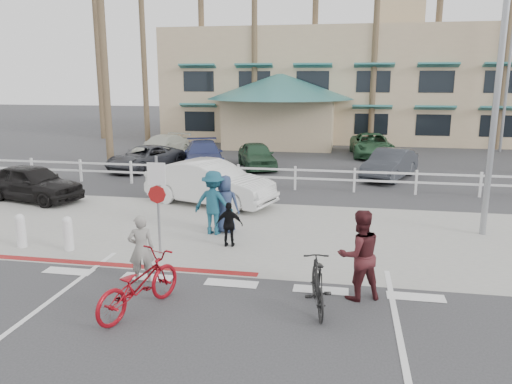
% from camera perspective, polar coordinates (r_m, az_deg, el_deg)
% --- Properties ---
extents(ground, '(140.00, 140.00, 0.00)m').
position_cam_1_polar(ground, '(10.90, -3.56, -11.67)').
color(ground, '#333335').
extents(bike_path, '(12.00, 16.00, 0.01)m').
position_cam_1_polar(bike_path, '(9.19, -6.67, -16.71)').
color(bike_path, '#333335').
rests_on(bike_path, ground).
extents(sidewalk_plaza, '(22.00, 7.00, 0.01)m').
position_cam_1_polar(sidewalk_plaza, '(15.02, 0.56, -4.63)').
color(sidewalk_plaza, gray).
rests_on(sidewalk_plaza, ground).
extents(cross_street, '(40.00, 5.00, 0.01)m').
position_cam_1_polar(cross_street, '(18.83, 2.63, -1.03)').
color(cross_street, '#333335').
rests_on(cross_street, ground).
extents(parking_lot, '(50.00, 16.00, 0.01)m').
position_cam_1_polar(parking_lot, '(28.09, 5.26, 3.56)').
color(parking_lot, '#333335').
rests_on(parking_lot, ground).
extents(curb_red, '(7.00, 0.25, 0.02)m').
position_cam_1_polar(curb_red, '(12.92, -15.41, -8.06)').
color(curb_red, maroon).
rests_on(curb_red, ground).
extents(rail_fence, '(29.40, 0.16, 1.00)m').
position_cam_1_polar(rail_fence, '(20.61, 4.78, 1.57)').
color(rail_fence, silver).
rests_on(rail_fence, ground).
extents(building, '(28.00, 16.00, 11.30)m').
position_cam_1_polar(building, '(40.63, 10.06, 14.28)').
color(building, '#CFB58D').
rests_on(building, ground).
extents(sign_post, '(0.50, 0.10, 2.90)m').
position_cam_1_polar(sign_post, '(13.10, -11.14, -0.95)').
color(sign_post, gray).
rests_on(sign_post, ground).
extents(bollard_0, '(0.26, 0.26, 0.95)m').
position_cam_1_polar(bollard_0, '(14.27, -20.68, -4.47)').
color(bollard_0, silver).
rests_on(bollard_0, ground).
extents(bollard_1, '(0.26, 0.26, 0.95)m').
position_cam_1_polar(bollard_1, '(15.03, -25.28, -4.03)').
color(bollard_1, silver).
rests_on(bollard_1, ground).
extents(streetlight_0, '(0.60, 2.00, 9.00)m').
position_cam_1_polar(streetlight_0, '(15.66, 25.98, 11.52)').
color(streetlight_0, gray).
rests_on(streetlight_0, ground).
extents(streetlight_1, '(0.60, 2.00, 9.50)m').
position_cam_1_polar(streetlight_1, '(34.95, 26.86, 11.90)').
color(streetlight_1, gray).
rests_on(streetlight_1, ground).
extents(palm_0, '(4.00, 4.00, 15.00)m').
position_cam_1_polar(palm_0, '(40.21, -17.72, 16.54)').
color(palm_0, '#20441A').
rests_on(palm_0, ground).
extents(palm_1, '(4.00, 4.00, 13.00)m').
position_cam_1_polar(palm_1, '(37.56, -12.74, 15.59)').
color(palm_1, '#20441A').
rests_on(palm_1, ground).
extents(palm_2, '(4.00, 4.00, 16.00)m').
position_cam_1_polar(palm_2, '(37.27, -6.26, 18.16)').
color(palm_2, '#20441A').
rests_on(palm_2, ground).
extents(palm_3, '(4.00, 4.00, 14.00)m').
position_cam_1_polar(palm_3, '(35.30, -0.18, 16.90)').
color(palm_3, '#20441A').
rests_on(palm_3, ground).
extents(palm_4, '(4.00, 4.00, 15.00)m').
position_cam_1_polar(palm_4, '(35.82, 6.74, 17.56)').
color(palm_4, '#20441A').
rests_on(palm_4, ground).
extents(palm_5, '(4.00, 4.00, 13.00)m').
position_cam_1_polar(palm_5, '(34.71, 13.44, 15.81)').
color(palm_5, '#20441A').
rests_on(palm_5, ground).
extents(palm_6, '(4.00, 4.00, 17.00)m').
position_cam_1_polar(palm_6, '(36.27, 20.20, 18.43)').
color(palm_6, '#20441A').
rests_on(palm_6, ground).
extents(palm_7, '(4.00, 4.00, 14.00)m').
position_cam_1_polar(palm_7, '(36.00, 26.79, 15.50)').
color(palm_7, '#20441A').
rests_on(palm_7, ground).
extents(palm_10, '(4.00, 4.00, 12.00)m').
position_cam_1_polar(palm_10, '(27.62, -17.05, 15.40)').
color(palm_10, '#20441A').
rests_on(palm_10, ground).
extents(bike_red, '(1.50, 2.33, 1.15)m').
position_cam_1_polar(bike_red, '(10.22, -13.29, -10.21)').
color(bike_red, maroon).
rests_on(bike_red, ground).
extents(rider_red, '(0.68, 0.58, 1.57)m').
position_cam_1_polar(rider_red, '(11.55, -12.99, -6.35)').
color(rider_red, gray).
rests_on(rider_red, ground).
extents(bike_black, '(0.81, 1.86, 1.08)m').
position_cam_1_polar(bike_black, '(10.11, 7.06, -10.42)').
color(bike_black, black).
rests_on(bike_black, ground).
extents(rider_black, '(1.15, 1.04, 1.92)m').
position_cam_1_polar(rider_black, '(10.61, 11.72, -7.05)').
color(rider_black, '#46181C').
rests_on(rider_black, ground).
extents(pedestrian_a, '(1.32, 0.88, 1.91)m').
position_cam_1_polar(pedestrian_a, '(14.70, -4.87, -1.23)').
color(pedestrian_a, navy).
rests_on(pedestrian_a, ground).
extents(pedestrian_child, '(0.76, 0.37, 1.25)m').
position_cam_1_polar(pedestrian_child, '(13.64, -3.06, -3.75)').
color(pedestrian_child, black).
rests_on(pedestrian_child, ground).
extents(pedestrian_b, '(0.86, 0.56, 1.74)m').
position_cam_1_polar(pedestrian_b, '(14.85, -3.59, -1.39)').
color(pedestrian_b, navy).
rests_on(pedestrian_b, ground).
extents(car_white_sedan, '(5.14, 3.13, 1.60)m').
position_cam_1_polar(car_white_sedan, '(18.24, -5.26, 1.04)').
color(car_white_sedan, white).
rests_on(car_white_sedan, ground).
extents(car_red_compact, '(4.32, 2.56, 1.38)m').
position_cam_1_polar(car_red_compact, '(20.57, -24.19, 0.99)').
color(car_red_compact, black).
rests_on(car_red_compact, ground).
extents(lot_car_0, '(3.44, 4.78, 1.21)m').
position_cam_1_polar(lot_car_0, '(25.72, -12.54, 3.81)').
color(lot_car_0, '#303137').
rests_on(lot_car_0, ground).
extents(lot_car_1, '(3.32, 5.08, 1.37)m').
position_cam_1_polar(lot_car_1, '(25.75, -6.02, 4.23)').
color(lot_car_1, navy).
rests_on(lot_car_1, ground).
extents(lot_car_2, '(2.85, 4.19, 1.32)m').
position_cam_1_polar(lot_car_2, '(25.62, 0.09, 4.21)').
color(lot_car_2, '#22432C').
rests_on(lot_car_2, ground).
extents(lot_car_3, '(2.92, 4.37, 1.36)m').
position_cam_1_polar(lot_car_3, '(23.69, 15.07, 3.10)').
color(lot_car_3, '#2B2E34').
rests_on(lot_car_3, ground).
extents(lot_car_4, '(2.65, 4.66, 1.27)m').
position_cam_1_polar(lot_car_4, '(29.76, -10.73, 5.15)').
color(lot_car_4, beige).
rests_on(lot_car_4, ground).
extents(lot_car_5, '(2.58, 4.99, 1.35)m').
position_cam_1_polar(lot_car_5, '(30.34, 13.06, 5.26)').
color(lot_car_5, '#2A5635').
rests_on(lot_car_5, ground).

